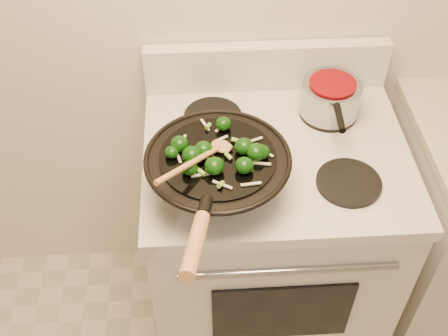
{
  "coord_description": "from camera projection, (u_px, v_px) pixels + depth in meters",
  "views": [
    {
      "loc": [
        -0.27,
        -0.0,
        2.06
      ],
      "look_at": [
        -0.21,
        1.0,
        1.02
      ],
      "focal_mm": 45.0,
      "sensor_mm": 36.0,
      "label": 1
    }
  ],
  "objects": [
    {
      "name": "wok",
      "position": [
        218.0,
        172.0,
        1.47
      ],
      "size": [
        0.38,
        0.63,
        0.24
      ],
      "color": "black",
      "rests_on": "stove"
    },
    {
      "name": "wooden_spoon",
      "position": [
        204.0,
        156.0,
        1.4
      ],
      "size": [
        0.2,
        0.22,
        0.07
      ],
      "color": "#BB8249",
      "rests_on": "wok"
    },
    {
      "name": "stirfry",
      "position": [
        219.0,
        153.0,
        1.42
      ],
      "size": [
        0.28,
        0.26,
        0.04
      ],
      "color": "#0B3207",
      "rests_on": "wok"
    },
    {
      "name": "stove",
      "position": [
        268.0,
        241.0,
        1.97
      ],
      "size": [
        0.78,
        0.67,
        1.08
      ],
      "color": "silver",
      "rests_on": "ground"
    },
    {
      "name": "saucepan",
      "position": [
        331.0,
        97.0,
        1.71
      ],
      "size": [
        0.18,
        0.29,
        0.11
      ],
      "color": "#93969B",
      "rests_on": "stove"
    }
  ]
}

